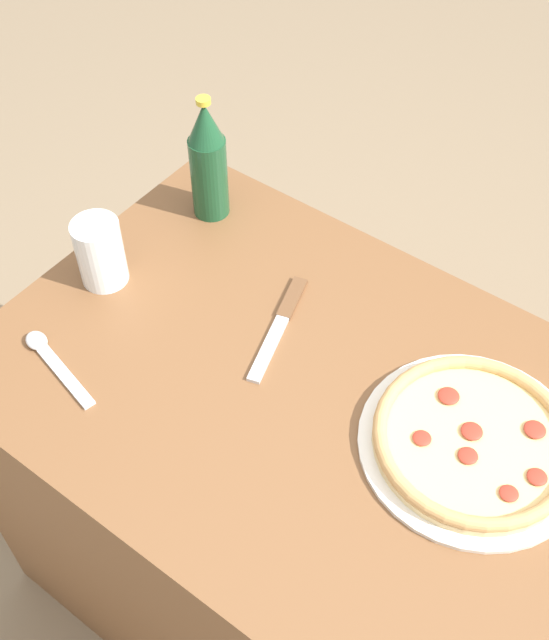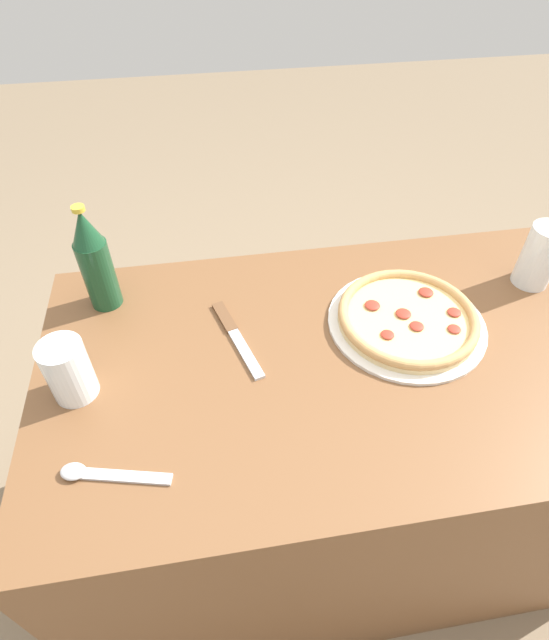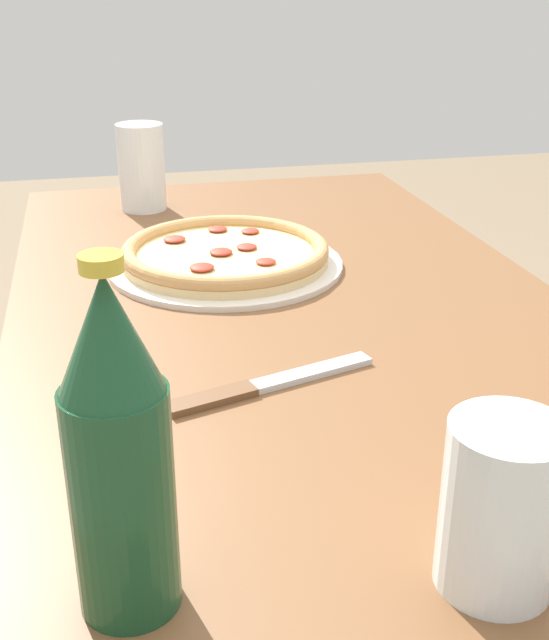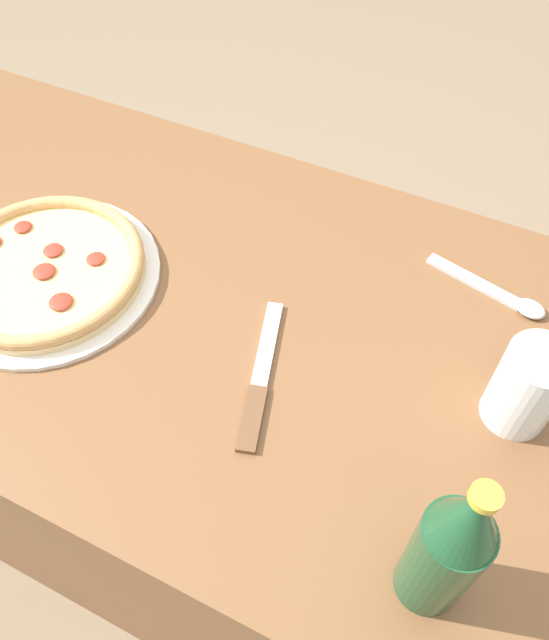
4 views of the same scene
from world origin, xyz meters
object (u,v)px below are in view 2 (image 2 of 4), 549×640
pizza_margherita (407,318)px  spoon (97,474)px  knife (235,335)px  glass_iced_tea (69,371)px  beer_bottle (95,261)px  glass_cola (539,257)px

pizza_margherita → spoon: pizza_margherita is taller
knife → spoon: size_ratio=1.24×
glass_iced_tea → spoon: size_ratio=0.67×
beer_bottle → knife: size_ratio=1.07×
pizza_margherita → beer_bottle: bearing=164.7°
beer_bottle → glass_cola: bearing=-5.0°
glass_iced_tea → knife: bearing=17.3°
pizza_margherita → spoon: bearing=-157.7°
pizza_margherita → glass_cola: size_ratio=2.25×
beer_bottle → spoon: bearing=-87.9°
glass_cola → knife: (-0.71, -0.07, -0.07)m
knife → spoon: bearing=-132.5°
pizza_margherita → knife: pizza_margherita is taller
glass_iced_tea → knife: (0.31, 0.10, -0.06)m
pizza_margherita → beer_bottle: (-0.65, 0.18, 0.10)m
glass_iced_tea → beer_bottle: beer_bottle is taller
glass_cola → beer_bottle: bearing=175.0°
pizza_margherita → glass_cola: glass_cola is taller
beer_bottle → pizza_margherita: bearing=-15.3°
spoon → knife: bearing=47.5°
glass_cola → spoon: 1.03m
knife → spoon: 0.38m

